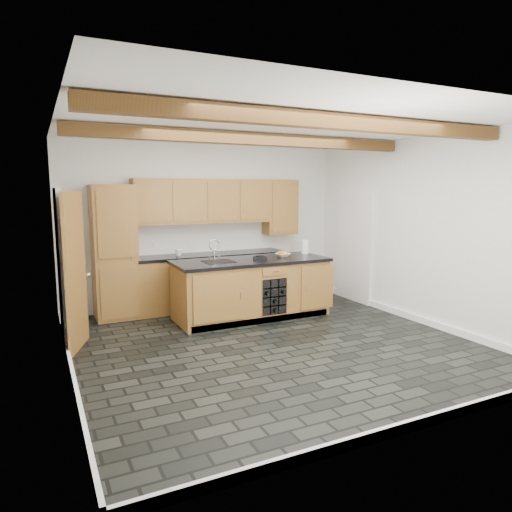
{
  "coord_description": "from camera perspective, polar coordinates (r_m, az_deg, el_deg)",
  "views": [
    {
      "loc": [
        -2.74,
        -5.14,
        2.01
      ],
      "look_at": [
        0.14,
        0.8,
        1.06
      ],
      "focal_mm": 32.0,
      "sensor_mm": 36.0,
      "label": 1
    }
  ],
  "objects": [
    {
      "name": "faucet",
      "position": [
        7.02,
        -4.8,
        -0.4
      ],
      "size": [
        0.45,
        0.4,
        0.34
      ],
      "color": "black",
      "rests_on": "island"
    },
    {
      "name": "mug",
      "position": [
        7.69,
        -9.67,
        0.41
      ],
      "size": [
        0.15,
        0.15,
        0.11
      ],
      "primitive_type": "imported",
      "rotation": [
        0.0,
        0.0,
        -0.38
      ],
      "color": "white",
      "rests_on": "back_cabinetry"
    },
    {
      "name": "kitchen_scale",
      "position": [
        7.2,
        0.49,
        -0.19
      ],
      "size": [
        0.22,
        0.15,
        0.06
      ],
      "rotation": [
        0.0,
        0.0,
        -0.22
      ],
      "color": "black",
      "rests_on": "island"
    },
    {
      "name": "back_cabinetry",
      "position": [
        7.82,
        -8.04,
        0.54
      ],
      "size": [
        3.65,
        0.62,
        2.2
      ],
      "color": "olive",
      "rests_on": "ground"
    },
    {
      "name": "room_shell",
      "position": [
        6.28,
        -0.8,
        3.78
      ],
      "size": [
        5.01,
        5.0,
        5.0
      ],
      "color": "white",
      "rests_on": "ground"
    },
    {
      "name": "island",
      "position": [
        7.28,
        -0.51,
        -4.06
      ],
      "size": [
        2.48,
        0.96,
        0.93
      ],
      "color": "olive",
      "rests_on": "ground"
    },
    {
      "name": "fruit_cluster",
      "position": [
        7.49,
        3.38,
        0.36
      ],
      "size": [
        0.16,
        0.17,
        0.07
      ],
      "color": "red",
      "rests_on": "fruit_bowl"
    },
    {
      "name": "paper_towel",
      "position": [
        7.89,
        6.16,
        1.13
      ],
      "size": [
        0.12,
        0.12,
        0.23
      ],
      "primitive_type": "cylinder",
      "color": "white",
      "rests_on": "island"
    },
    {
      "name": "ground",
      "position": [
        6.16,
        2.09,
        -10.83
      ],
      "size": [
        5.0,
        5.0,
        0.0
      ],
      "primitive_type": "plane",
      "color": "black",
      "rests_on": "ground"
    },
    {
      "name": "fruit_bowl",
      "position": [
        7.49,
        3.38,
        0.12
      ],
      "size": [
        0.25,
        0.25,
        0.06
      ],
      "primitive_type": "imported",
      "rotation": [
        0.0,
        0.0,
        -0.08
      ],
      "color": "white",
      "rests_on": "island"
    }
  ]
}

